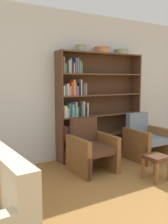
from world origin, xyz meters
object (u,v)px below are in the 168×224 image
at_px(bowl_stoneware, 121,52).
at_px(footstool, 156,160).
at_px(bookshelf, 92,108).
at_px(bowl_terracotta, 102,50).
at_px(armchair_leather, 91,148).
at_px(armchair_cushioned, 145,139).
at_px(bowl_brass, 81,48).

height_order(bowl_stoneware, footstool, bowl_stoneware).
bearing_deg(bookshelf, footstool, -82.01).
xyz_separation_m(bowl_terracotta, bowl_stoneware, (0.47, 0.00, -0.01)).
xyz_separation_m(bookshelf, armchair_leather, (-0.43, -0.62, -0.59)).
relative_size(bowl_terracotta, armchair_cushioned, 0.35).
height_order(bookshelf, armchair_cushioned, bookshelf).
distance_m(bookshelf, bowl_terracotta, 1.13).
height_order(bookshelf, bowl_brass, bowl_brass).
bearing_deg(armchair_leather, bowl_terracotta, -137.38).
bearing_deg(armchair_leather, armchair_cushioned, 179.03).
relative_size(bowl_brass, bowl_stoneware, 0.66).
bearing_deg(bowl_stoneware, armchair_cushioned, -78.80).
relative_size(bowl_terracotta, bowl_stoneware, 1.07).
bearing_deg(footstool, bookshelf, 97.99).
height_order(bookshelf, bowl_stoneware, bowl_stoneware).
bearing_deg(armchair_cushioned, bowl_brass, -30.09).
bearing_deg(footstool, bowl_brass, 107.83).
relative_size(bowl_stoneware, armchair_cushioned, 0.32).
height_order(bowl_terracotta, footstool, bowl_terracotta).
bearing_deg(bookshelf, armchair_leather, -124.39).
bearing_deg(armchair_cushioned, bowl_terracotta, -46.22).
bearing_deg(bowl_brass, footstool, -72.17).
bearing_deg(bowl_brass, armchair_cushioned, -29.73).
bearing_deg(footstool, bowl_stoneware, 71.79).
bearing_deg(bowl_stoneware, bowl_terracotta, -180.00).
xyz_separation_m(armchair_cushioned, footstool, (-0.60, -0.84, -0.08)).
bearing_deg(armchair_leather, bookshelf, -125.36).
bearing_deg(bowl_terracotta, bowl_stoneware, 0.00).
distance_m(armchair_leather, footstool, 1.06).
relative_size(bowl_brass, armchair_leather, 0.21).
height_order(bowl_stoneware, armchair_leather, bowl_stoneware).
xyz_separation_m(bookshelf, bowl_stoneware, (0.68, -0.01, 1.10)).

